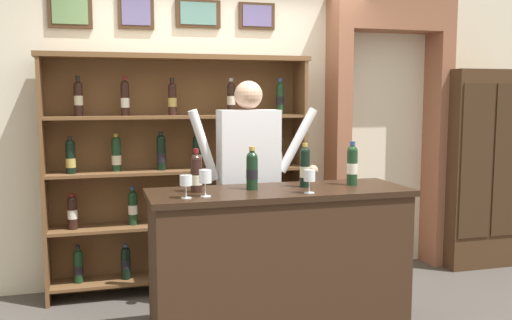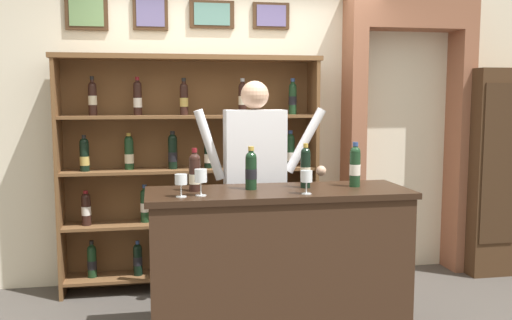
# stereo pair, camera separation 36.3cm
# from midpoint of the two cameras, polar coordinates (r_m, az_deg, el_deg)

# --- Properties ---
(back_wall) EXTENTS (12.00, 0.19, 3.08)m
(back_wall) POSITION_cam_midpoint_polar(r_m,az_deg,el_deg) (5.10, -0.44, 5.31)
(back_wall) COLOR beige
(back_wall) RESTS_ON ground
(wine_shelf) EXTENTS (2.21, 0.34, 1.98)m
(wine_shelf) POSITION_cam_midpoint_polar(r_m,az_deg,el_deg) (4.82, -4.51, -0.65)
(wine_shelf) COLOR brown
(wine_shelf) RESTS_ON ground
(archway_doorway) EXTENTS (1.18, 0.45, 2.56)m
(archway_doorway) POSITION_cam_midpoint_polar(r_m,az_deg,el_deg) (5.49, 16.52, 4.19)
(archway_doorway) COLOR #935B42
(archway_doorway) RESTS_ON ground
(side_cabinet) EXTENTS (0.75, 0.48, 1.89)m
(side_cabinet) POSITION_cam_midpoint_polar(r_m,az_deg,el_deg) (5.83, 25.24, -1.00)
(side_cabinet) COLOR #422B19
(side_cabinet) RESTS_ON ground
(tasting_counter) EXTENTS (1.75, 0.60, 1.03)m
(tasting_counter) POSITION_cam_midpoint_polar(r_m,az_deg,el_deg) (3.87, 5.01, -10.58)
(tasting_counter) COLOR #382316
(tasting_counter) RESTS_ON ground
(shopkeeper) EXTENTS (1.04, 0.22, 1.76)m
(shopkeeper) POSITION_cam_midpoint_polar(r_m,az_deg,el_deg) (4.30, 2.31, -0.82)
(shopkeeper) COLOR #2D3347
(shopkeeper) RESTS_ON ground
(tasting_bottle_brunello) EXTENTS (0.08, 0.08, 0.28)m
(tasting_bottle_brunello) POSITION_cam_midpoint_polar(r_m,az_deg,el_deg) (3.67, -3.42, -1.22)
(tasting_bottle_brunello) COLOR black
(tasting_bottle_brunello) RESTS_ON tasting_counter
(tasting_bottle_grappa) EXTENTS (0.08, 0.08, 0.29)m
(tasting_bottle_grappa) POSITION_cam_midpoint_polar(r_m,az_deg,el_deg) (3.73, 2.28, -0.96)
(tasting_bottle_grappa) COLOR black
(tasting_bottle_grappa) RESTS_ON tasting_counter
(tasting_bottle_vin_santo) EXTENTS (0.07, 0.07, 0.30)m
(tasting_bottle_vin_santo) POSITION_cam_midpoint_polar(r_m,az_deg,el_deg) (3.83, 7.74, -0.72)
(tasting_bottle_vin_santo) COLOR black
(tasting_bottle_vin_santo) RESTS_ON tasting_counter
(tasting_bottle_rosso) EXTENTS (0.07, 0.07, 0.31)m
(tasting_bottle_rosso) POSITION_cam_midpoint_polar(r_m,az_deg,el_deg) (3.94, 12.60, -0.55)
(tasting_bottle_rosso) COLOR #19381E
(tasting_bottle_rosso) RESTS_ON tasting_counter
(wine_glass_spare) EXTENTS (0.08, 0.08, 0.17)m
(wine_glass_spare) POSITION_cam_midpoint_polar(r_m,az_deg,el_deg) (3.50, -2.66, -1.71)
(wine_glass_spare) COLOR silver
(wine_glass_spare) RESTS_ON tasting_counter
(wine_glass_left) EXTENTS (0.07, 0.07, 0.15)m
(wine_glass_left) POSITION_cam_midpoint_polar(r_m,az_deg,el_deg) (3.59, 8.02, -1.75)
(wine_glass_left) COLOR silver
(wine_glass_left) RESTS_ON tasting_counter
(wine_glass_center) EXTENTS (0.08, 0.08, 0.14)m
(wine_glass_center) POSITION_cam_midpoint_polar(r_m,az_deg,el_deg) (3.46, -4.64, -2.13)
(wine_glass_center) COLOR silver
(wine_glass_center) RESTS_ON tasting_counter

